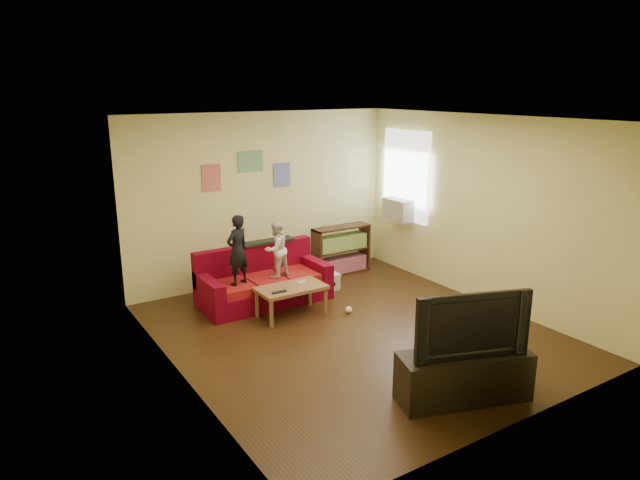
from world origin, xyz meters
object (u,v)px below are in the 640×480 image
file_box (326,282)px  tv_stand (464,376)px  child_b (276,249)px  television (468,322)px  child_a (238,250)px  bookshelf (341,252)px  coffee_table (291,291)px  sofa (263,283)px

file_box → tv_stand: 3.50m
child_b → television: 3.40m
child_a → child_b: 0.61m
child_a → file_box: size_ratio=2.67×
bookshelf → file_box: bearing=-139.3°
coffee_table → bookshelf: bookshelf is taller
child_b → file_box: size_ratio=2.23×
file_box → television: size_ratio=0.32×
tv_stand → sofa: bearing=115.9°
sofa → child_b: size_ratio=2.27×
child_b → bookshelf: (1.57, 0.63, -0.45)m
tv_stand → child_a: bearing=123.6°
sofa → coffee_table: bearing=-83.9°
child_b → bookshelf: child_b is taller
bookshelf → tv_stand: bearing=-107.4°
bookshelf → television: size_ratio=0.86×
coffee_table → bookshelf: (1.64, 1.19, -0.00)m
television → bookshelf: bearing=92.2°
coffee_table → tv_stand: tv_stand is taller
child_b → sofa: bearing=-63.5°
sofa → bookshelf: size_ratio=1.86×
sofa → child_b: bearing=-48.0°
child_a → tv_stand: bearing=85.8°
child_b → television: bearing=79.8°
child_a → bookshelf: (2.17, 0.63, -0.53)m
child_a → television: (0.91, -3.38, -0.05)m
bookshelf → coffee_table: bearing=-144.1°
television → sofa: bearing=116.9°
child_b → coffee_table: (-0.07, -0.55, -0.45)m
child_a → coffee_table: size_ratio=1.06×
bookshelf → television: bearing=-107.4°
file_box → television: 3.57m
bookshelf → television: television is taller
coffee_table → television: (0.38, -2.83, 0.48)m
child_a → coffee_table: 0.93m
sofa → file_box: sofa is taller
child_a → file_box: bearing=163.1°
sofa → child_a: bearing=-160.0°
child_a → bookshelf: 2.32m
television → coffee_table: bearing=117.3°
file_box → coffee_table: bearing=-147.8°
child_a → bookshelf: bearing=177.0°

